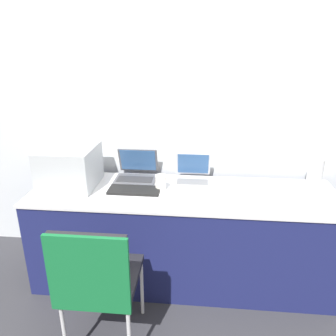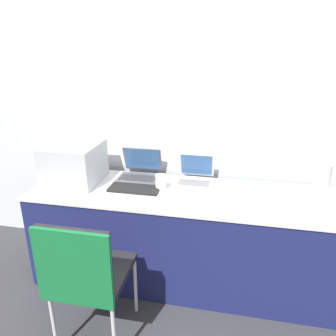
% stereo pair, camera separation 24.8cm
% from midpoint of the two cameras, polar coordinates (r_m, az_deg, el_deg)
% --- Properties ---
extents(ground_plane, '(14.00, 14.00, 0.00)m').
position_cam_midpoint_polar(ground_plane, '(2.67, -0.86, -22.80)').
color(ground_plane, '#333338').
extents(wall_back, '(8.00, 0.05, 2.60)m').
position_cam_midpoint_polar(wall_back, '(2.78, 0.81, 9.54)').
color(wall_back, silver).
rests_on(wall_back, ground_plane).
extents(table, '(2.35, 0.70, 0.78)m').
position_cam_midpoint_polar(table, '(2.69, -0.10, -11.80)').
color(table, '#191E51').
rests_on(table, ground_plane).
extents(printer, '(0.41, 0.43, 0.32)m').
position_cam_midpoint_polar(printer, '(2.71, -19.34, 0.39)').
color(printer, '#B2B7BC').
rests_on(printer, table).
extents(laptop_left, '(0.33, 0.32, 0.24)m').
position_cam_midpoint_polar(laptop_left, '(2.77, -8.11, -0.83)').
color(laptop_left, '#4C4C51').
rests_on(laptop_left, table).
extents(laptop_right, '(0.29, 0.29, 0.22)m').
position_cam_midpoint_polar(laptop_right, '(2.69, 1.69, -1.36)').
color(laptop_right, '#B7B7BC').
rests_on(laptop_right, table).
extents(external_keyboard, '(0.39, 0.16, 0.02)m').
position_cam_midpoint_polar(external_keyboard, '(2.54, -8.73, -3.92)').
color(external_keyboard, black).
rests_on(external_keyboard, table).
extents(coffee_cup, '(0.09, 0.09, 0.12)m').
position_cam_midpoint_polar(coffee_cup, '(2.53, -4.07, -2.58)').
color(coffee_cup, white).
rests_on(coffee_cup, table).
extents(metal_pitcher, '(0.12, 0.12, 0.28)m').
position_cam_midpoint_polar(metal_pitcher, '(2.77, 22.00, -0.54)').
color(metal_pitcher, silver).
rests_on(metal_pitcher, table).
extents(chair, '(0.45, 0.49, 0.93)m').
position_cam_midpoint_polar(chair, '(2.05, -15.93, -17.83)').
color(chair, black).
rests_on(chair, ground_plane).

